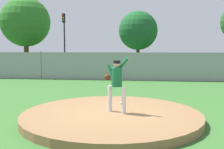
# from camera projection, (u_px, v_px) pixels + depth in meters

# --- Properties ---
(ground_plane) EXTENTS (80.00, 80.00, 0.00)m
(ground_plane) POSITION_uv_depth(u_px,v_px,m) (125.00, 89.00, 14.14)
(ground_plane) COLOR #386B2D
(asphalt_strip) EXTENTS (44.00, 7.00, 0.01)m
(asphalt_strip) POSITION_uv_depth(u_px,v_px,m) (132.00, 74.00, 22.54)
(asphalt_strip) COLOR #2B2B2D
(asphalt_strip) RESTS_ON ground_plane
(pitchers_mound) EXTENTS (5.48, 5.48, 0.23)m
(pitchers_mound) POSITION_uv_depth(u_px,v_px,m) (112.00, 116.00, 8.20)
(pitchers_mound) COLOR olive
(pitchers_mound) RESTS_ON ground_plane
(pitcher_youth) EXTENTS (0.78, 0.40, 1.70)m
(pitcher_youth) POSITION_uv_depth(u_px,v_px,m) (116.00, 80.00, 8.07)
(pitcher_youth) COLOR silver
(pitcher_youth) RESTS_ON pitchers_mound
(baseball) EXTENTS (0.07, 0.07, 0.07)m
(baseball) POSITION_uv_depth(u_px,v_px,m) (121.00, 103.00, 9.36)
(baseball) COLOR white
(baseball) RESTS_ON pitchers_mound
(chainlink_fence) EXTENTS (31.19, 0.07, 1.99)m
(chainlink_fence) POSITION_uv_depth(u_px,v_px,m) (130.00, 66.00, 18.00)
(chainlink_fence) COLOR gray
(chainlink_fence) RESTS_ON ground_plane
(parked_car_navy) EXTENTS (1.98, 4.62, 1.70)m
(parked_car_navy) POSITION_uv_depth(u_px,v_px,m) (148.00, 64.00, 22.25)
(parked_car_navy) COLOR #161E4C
(parked_car_navy) RESTS_ON ground_plane
(parked_car_red) EXTENTS (2.03, 4.88, 1.64)m
(parked_car_red) POSITION_uv_depth(u_px,v_px,m) (34.00, 64.00, 23.62)
(parked_car_red) COLOR #A81919
(parked_car_red) RESTS_ON ground_plane
(traffic_cone_orange) EXTENTS (0.40, 0.40, 0.55)m
(traffic_cone_orange) POSITION_uv_depth(u_px,v_px,m) (19.00, 69.00, 24.55)
(traffic_cone_orange) COLOR orange
(traffic_cone_orange) RESTS_ON asphalt_strip
(traffic_light_near) EXTENTS (0.28, 0.46, 5.63)m
(traffic_light_near) POSITION_uv_depth(u_px,v_px,m) (64.00, 32.00, 27.03)
(traffic_light_near) COLOR black
(traffic_light_near) RESTS_ON ground_plane
(tree_broad_right) EXTENTS (5.94, 5.94, 8.25)m
(tree_broad_right) POSITION_uv_depth(u_px,v_px,m) (25.00, 22.00, 32.08)
(tree_broad_right) COLOR #4C331E
(tree_broad_right) RESTS_ON ground_plane
(tree_bushy_near) EXTENTS (4.47, 4.47, 6.41)m
(tree_bushy_near) POSITION_uv_depth(u_px,v_px,m) (138.00, 31.00, 30.60)
(tree_bushy_near) COLOR #4C331E
(tree_bushy_near) RESTS_ON ground_plane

